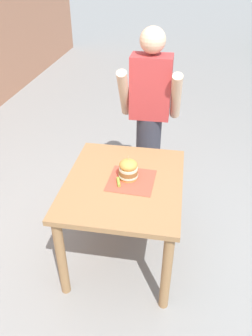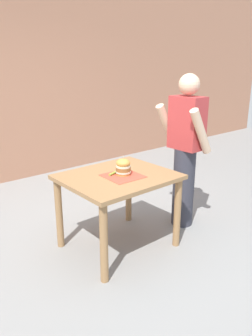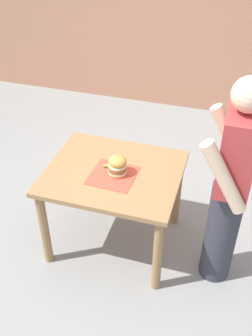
% 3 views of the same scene
% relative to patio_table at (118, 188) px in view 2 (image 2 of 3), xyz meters
% --- Properties ---
extents(ground_plane, '(80.00, 80.00, 0.00)m').
position_rel_patio_table_xyz_m(ground_plane, '(0.00, 0.00, -0.64)').
color(ground_plane, gray).
extents(patio_table, '(0.87, 1.03, 0.76)m').
position_rel_patio_table_xyz_m(patio_table, '(0.00, 0.00, 0.00)').
color(patio_table, '#9E7247').
rests_on(patio_table, ground).
extents(serving_paper, '(0.35, 0.35, 0.00)m').
position_rel_patio_table_xyz_m(serving_paper, '(0.05, 0.01, 0.13)').
color(serving_paper, '#D64C38').
rests_on(serving_paper, patio_table).
extents(sandwich, '(0.15, 0.15, 0.19)m').
position_rel_patio_table_xyz_m(sandwich, '(0.03, 0.04, 0.21)').
color(sandwich, gold).
rests_on(sandwich, serving_paper).
extents(pickle_spear, '(0.05, 0.10, 0.02)m').
position_rel_patio_table_xyz_m(pickle_spear, '(-0.03, -0.04, 0.14)').
color(pickle_spear, '#8EA83D').
rests_on(pickle_spear, serving_paper).
extents(diner_across_table, '(0.55, 0.35, 1.69)m').
position_rel_patio_table_xyz_m(diner_across_table, '(0.09, 0.87, 0.25)').
color(diner_across_table, '#33333D').
rests_on(diner_across_table, ground).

